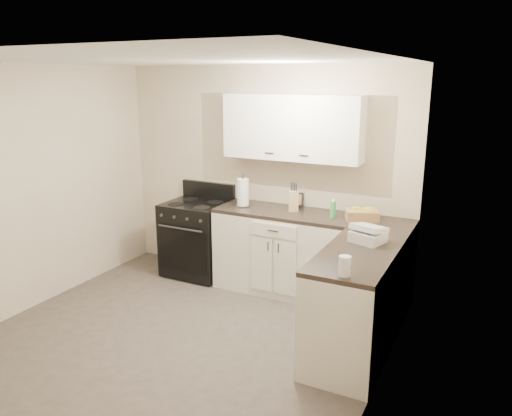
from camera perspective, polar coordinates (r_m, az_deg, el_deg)
The scene contains 20 objects.
floor at distance 4.82m, azimuth -8.96°, elevation -14.83°, with size 3.60×3.60×0.00m, color #473F38.
ceiling at distance 4.21m, azimuth -10.37°, elevation 16.33°, with size 3.60×3.60×0.00m, color white.
wall_back at distance 5.86m, azimuth 0.79°, elevation 3.75°, with size 3.60×3.60×0.00m, color beige.
wall_right at distance 3.63m, azimuth 14.12°, elevation -3.66°, with size 3.60×3.60×0.00m, color beige.
wall_left at distance 5.58m, azimuth -24.73°, elevation 1.84°, with size 3.60×3.60×0.00m, color beige.
base_cabinets_back at distance 5.64m, azimuth 3.33°, elevation -5.16°, with size 1.55×0.60×0.90m, color silver.
base_cabinets_right at distance 4.75m, azimuth 12.27°, elevation -9.43°, with size 0.60×1.90×0.90m, color silver.
countertop_back at distance 5.50m, azimuth 3.40°, elevation -0.55°, with size 1.55×0.60×0.04m, color black.
countertop_right at distance 4.58m, azimuth 12.59°, elevation -4.05°, with size 0.60×1.90×0.04m, color black.
upper_cabinets at distance 5.47m, azimuth 4.18°, elevation 9.17°, with size 1.55×0.30×0.70m, color white.
stove at distance 6.14m, azimuth -6.77°, elevation -3.46°, with size 0.73×0.63×0.89m, color black.
knife_block at distance 5.47m, azimuth 4.32°, elevation 0.81°, with size 0.10×0.09×0.23m, color tan.
paper_towel at distance 5.66m, azimuth -1.49°, elevation 1.78°, with size 0.13×0.13×0.32m, color white.
soap_bottle at distance 5.25m, azimuth 8.79°, elevation -0.21°, with size 0.06×0.06×0.18m, color green.
picture_frame at distance 5.68m, azimuth 4.78°, elevation 0.98°, with size 0.13×0.02×0.16m, color black.
wicker_basket at distance 5.23m, azimuth 12.02°, elevation -0.81°, with size 0.32×0.21×0.11m, color tan.
countertop_grill at distance 4.56m, azimuth 12.66°, elevation -3.22°, with size 0.27×0.25×0.10m, color silver.
glass_jar at distance 3.76m, azimuth 10.10°, elevation -6.54°, with size 0.09×0.09×0.15m, color silver.
oven_mitt_near at distance 4.25m, azimuth 5.80°, elevation -11.19°, with size 0.02×0.17×0.29m, color black.
oven_mitt_far at distance 4.54m, azimuth 7.27°, elevation -9.88°, with size 0.02×0.13×0.23m, color black.
Camera 1 is at (2.51, -3.38, 2.37)m, focal length 35.00 mm.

